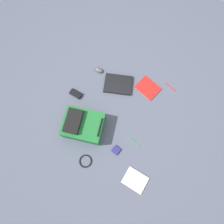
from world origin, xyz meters
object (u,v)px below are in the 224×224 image
pen_black (136,143)px  book_comic (148,88)px  book_red (135,180)px  laptop (118,84)px  computer_mouse (99,70)px  backpack (83,125)px  earbud_pouch (116,150)px  cable_coil (86,161)px  pen_blue (171,87)px  power_brick (76,94)px

pen_black → book_comic: bearing=-163.4°
book_red → pen_black: book_red is taller
laptop → computer_mouse: 0.29m
backpack → book_red: bearing=75.5°
pen_black → earbud_pouch: (0.18, -0.14, 0.01)m
book_red → cable_coil: book_red is taller
book_red → pen_blue: 1.11m
book_red → pen_black: 0.38m
laptop → book_comic: 0.34m
power_brick → book_red: bearing=65.9°
pen_blue → book_comic: bearing=-55.7°
backpack → computer_mouse: 0.70m
book_comic → computer_mouse: size_ratio=2.72×
laptop → pen_blue: bearing=118.4°
computer_mouse → power_brick: bearing=-8.0°
cable_coil → backpack: bearing=-144.1°
book_red → computer_mouse: bearing=-131.3°
book_red → cable_coil: (0.10, -0.53, -0.00)m
backpack → earbud_pouch: 0.43m
computer_mouse → earbud_pouch: computer_mouse is taller
computer_mouse → cable_coil: 1.04m
cable_coil → laptop: bearing=-170.7°
book_comic → cable_coil: bearing=-8.9°
pen_black → pen_blue: same height
laptop → computer_mouse: size_ratio=3.67×
power_brick → cable_coil: bearing=41.6°
backpack → pen_blue: size_ratio=3.24×
computer_mouse → pen_black: computer_mouse is taller
cable_coil → earbud_pouch: size_ratio=1.77×
computer_mouse → pen_blue: 0.86m
backpack → book_comic: backpack is taller
power_brick → earbud_pouch: bearing=66.8°
backpack → earbud_pouch: size_ratio=6.44×
book_red → pen_blue: size_ratio=1.53×
laptop → earbud_pouch: laptop is taller
laptop → cable_coil: bearing=9.3°
book_comic → power_brick: bearing=-53.7°
cable_coil → earbud_pouch: earbud_pouch is taller
computer_mouse → power_brick: computer_mouse is taller
backpack → earbud_pouch: backpack is taller
laptop → backpack: bearing=-5.7°
backpack → computer_mouse: bearing=-161.1°
power_brick → pen_black: 0.86m
book_comic → pen_black: book_comic is taller
book_comic → pen_black: (0.62, 0.18, -0.00)m
computer_mouse → backpack: bearing=20.1°
pen_blue → pen_black: bearing=-2.7°
power_brick → pen_blue: power_brick is taller
book_comic → earbud_pouch: (0.79, 0.05, 0.00)m
cable_coil → book_red: bearing=101.0°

